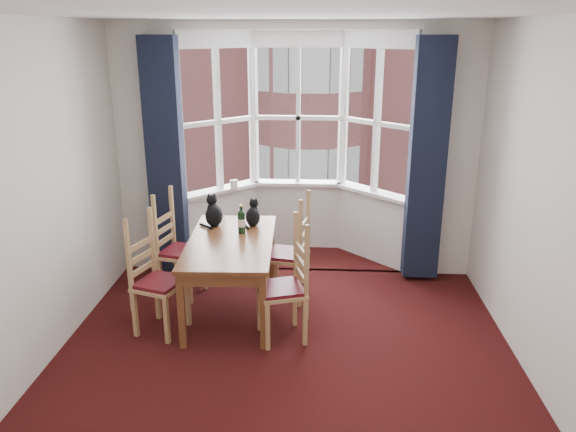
# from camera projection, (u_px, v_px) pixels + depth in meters

# --- Properties ---
(floor) EXTENTS (4.50, 4.50, 0.00)m
(floor) POSITION_uv_depth(u_px,v_px,m) (282.00, 380.00, 4.54)
(floor) COLOR black
(floor) RESTS_ON ground
(ceiling) EXTENTS (4.50, 4.50, 0.00)m
(ceiling) POSITION_uv_depth(u_px,v_px,m) (281.00, 12.00, 3.66)
(ceiling) COLOR white
(ceiling) RESTS_ON floor
(wall_left) EXTENTS (0.00, 4.50, 4.50)m
(wall_left) POSITION_uv_depth(u_px,v_px,m) (16.00, 211.00, 4.21)
(wall_left) COLOR silver
(wall_left) RESTS_ON floor
(wall_right) EXTENTS (0.00, 4.50, 4.50)m
(wall_right) POSITION_uv_depth(u_px,v_px,m) (562.00, 220.00, 3.99)
(wall_right) COLOR silver
(wall_right) RESTS_ON floor
(wall_near) EXTENTS (4.00, 0.00, 4.00)m
(wall_near) POSITION_uv_depth(u_px,v_px,m) (239.00, 415.00, 1.97)
(wall_near) COLOR silver
(wall_near) RESTS_ON floor
(wall_back_pier_left) EXTENTS (0.70, 0.12, 2.80)m
(wall_back_pier_left) POSITION_uv_depth(u_px,v_px,m) (149.00, 151.00, 6.32)
(wall_back_pier_left) COLOR silver
(wall_back_pier_left) RESTS_ON floor
(wall_back_pier_right) EXTENTS (0.70, 0.12, 2.80)m
(wall_back_pier_right) POSITION_uv_depth(u_px,v_px,m) (446.00, 154.00, 6.15)
(wall_back_pier_right) COLOR silver
(wall_back_pier_right) RESTS_ON floor
(bay_window) EXTENTS (2.76, 0.94, 2.80)m
(bay_window) POSITION_uv_depth(u_px,v_px,m) (297.00, 144.00, 6.71)
(bay_window) COLOR white
(bay_window) RESTS_ON floor
(curtain_left) EXTENTS (0.38, 0.22, 2.60)m
(curtain_left) POSITION_uv_depth(u_px,v_px,m) (166.00, 159.00, 6.16)
(curtain_left) COLOR #151C31
(curtain_left) RESTS_ON floor
(curtain_right) EXTENTS (0.38, 0.22, 2.60)m
(curtain_right) POSITION_uv_depth(u_px,v_px,m) (427.00, 162.00, 6.00)
(curtain_right) COLOR #151C31
(curtain_right) RESTS_ON floor
(dining_table) EXTENTS (0.87, 1.56, 0.75)m
(dining_table) POSITION_uv_depth(u_px,v_px,m) (231.00, 248.00, 5.47)
(dining_table) COLOR brown
(dining_table) RESTS_ON floor
(chair_left_near) EXTENTS (0.51, 0.52, 0.92)m
(chair_left_near) POSITION_uv_depth(u_px,v_px,m) (152.00, 283.00, 5.18)
(chair_left_near) COLOR tan
(chair_left_near) RESTS_ON floor
(chair_left_far) EXTENTS (0.49, 0.50, 0.92)m
(chair_left_far) POSITION_uv_depth(u_px,v_px,m) (174.00, 252.00, 5.90)
(chair_left_far) COLOR tan
(chair_left_far) RESTS_ON floor
(chair_right_near) EXTENTS (0.51, 0.52, 0.92)m
(chair_right_near) POSITION_uv_depth(u_px,v_px,m) (291.00, 289.00, 5.05)
(chair_right_near) COLOR tan
(chair_right_near) RESTS_ON floor
(chair_right_far) EXTENTS (0.47, 0.49, 0.92)m
(chair_right_far) POSITION_uv_depth(u_px,v_px,m) (296.00, 256.00, 5.79)
(chair_right_far) COLOR tan
(chair_right_far) RESTS_ON floor
(cat_left) EXTENTS (0.25, 0.29, 0.34)m
(cat_left) POSITION_uv_depth(u_px,v_px,m) (214.00, 214.00, 5.82)
(cat_left) COLOR black
(cat_left) RESTS_ON dining_table
(cat_right) EXTENTS (0.16, 0.22, 0.29)m
(cat_right) POSITION_uv_depth(u_px,v_px,m) (253.00, 215.00, 5.83)
(cat_right) COLOR black
(cat_right) RESTS_ON dining_table
(wine_bottle) EXTENTS (0.08, 0.08, 0.30)m
(wine_bottle) POSITION_uv_depth(u_px,v_px,m) (242.00, 221.00, 5.60)
(wine_bottle) COLOR black
(wine_bottle) RESTS_ON dining_table
(candle_tall) EXTENTS (0.06, 0.06, 0.11)m
(candle_tall) POSITION_uv_depth(u_px,v_px,m) (232.00, 185.00, 6.76)
(candle_tall) COLOR white
(candle_tall) RESTS_ON bay_window
(candle_short) EXTENTS (0.06, 0.06, 0.11)m
(candle_short) POSITION_uv_depth(u_px,v_px,m) (235.00, 184.00, 6.78)
(candle_short) COLOR white
(candle_short) RESTS_ON bay_window
(street) EXTENTS (80.00, 80.00, 0.00)m
(street) POSITION_uv_depth(u_px,v_px,m) (315.00, 170.00, 37.00)
(street) COLOR #333335
(street) RESTS_ON ground
(tenement_building) EXTENTS (18.40, 7.80, 15.20)m
(tenement_building) POSITION_uv_depth(u_px,v_px,m) (312.00, 68.00, 17.32)
(tenement_building) COLOR #A15753
(tenement_building) RESTS_ON street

